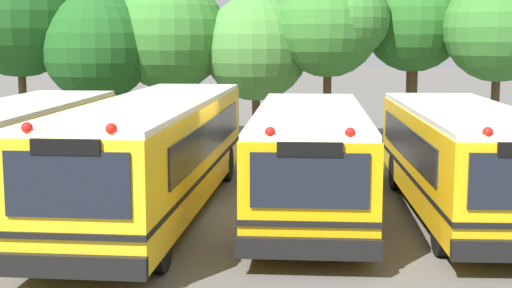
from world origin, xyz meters
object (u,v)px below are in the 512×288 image
tree_2 (167,34)px  tree_4 (335,23)px  tree_0 (14,12)px  tree_5 (413,18)px  school_bus_3 (464,157)px  school_bus_0 (3,152)px  tree_1 (94,49)px  tree_6 (501,27)px  school_bus_1 (155,151)px  tree_3 (254,49)px  school_bus_2 (310,157)px

tree_2 → tree_4: tree_4 is taller
tree_0 → tree_5: size_ratio=1.12×
school_bus_3 → tree_0: size_ratio=1.28×
school_bus_0 → tree_1: bearing=-85.3°
tree_1 → tree_6: bearing=-1.5°
school_bus_1 → tree_3: (1.43, 11.17, 2.13)m
tree_3 → tree_4: 3.19m
tree_4 → tree_2: bearing=174.7°
tree_0 → tree_1: bearing=-4.1°
tree_0 → school_bus_3: bearing=-34.9°
school_bus_3 → school_bus_0: bearing=-1.3°
school_bus_0 → tree_3: (5.12, 10.97, 2.24)m
tree_5 → school_bus_3: bearing=-91.6°
tree_1 → tree_6: 14.47m
school_bus_1 → tree_3: tree_3 is taller
school_bus_3 → tree_0: bearing=-36.6°
tree_3 → tree_0: bearing=-174.6°
tree_2 → school_bus_0: bearing=-99.6°
school_bus_0 → tree_0: size_ratio=1.52×
school_bus_1 → tree_1: bearing=-65.0°
tree_0 → tree_5: bearing=4.8°
tree_1 → tree_4: tree_4 is taller
tree_2 → tree_5: (9.19, 0.52, 0.62)m
tree_2 → tree_3: 3.33m
school_bus_2 → tree_0: size_ratio=1.25×
tree_0 → tree_4: size_ratio=1.16×
school_bus_1 → tree_4: 11.76m
tree_5 → tree_1: bearing=-173.0°
tree_4 → tree_5: bearing=20.3°
tree_2 → tree_4: (6.24, -0.58, 0.41)m
school_bus_3 → tree_5: (0.31, 11.31, 3.38)m
school_bus_1 → school_bus_2: school_bus_1 is taller
tree_1 → tree_5: size_ratio=0.86×
school_bus_2 → tree_0: (-10.95, 10.27, 3.60)m
tree_4 → tree_0: bearing=-179.3°
tree_2 → tree_3: size_ratio=1.12×
school_bus_0 → tree_5: tree_5 is taller
school_bus_2 → tree_6: tree_6 is taller
school_bus_2 → tree_1: bearing=-51.7°
tree_4 → tree_5: (2.95, 1.09, 0.21)m
school_bus_2 → tree_4: tree_4 is taller
school_bus_1 → tree_1: (-4.36, 10.11, 2.15)m
school_bus_3 → tree_6: size_ratio=1.52×
tree_3 → tree_6: size_ratio=0.90×
tree_4 → tree_3: bearing=166.7°
school_bus_2 → tree_1: (-7.91, 10.06, 2.25)m
tree_3 → tree_4: size_ratio=0.88×
tree_4 → tree_5: tree_5 is taller
school_bus_2 → tree_6: (6.53, 9.69, 3.02)m
tree_3 → tree_6: bearing=-9.4°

